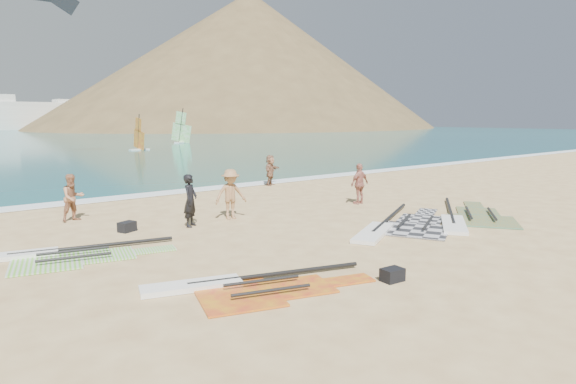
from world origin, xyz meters
TOP-DOWN VIEW (x-y plane):
  - ground at (0.00, 0.00)m, footprint 300.00×300.00m
  - surf_line at (0.00, 12.30)m, footprint 300.00×1.20m
  - headland_main at (85.00, 130.00)m, footprint 143.00×143.00m
  - headland_minor at (120.00, 140.00)m, footprint 70.00×70.00m
  - rig_grey at (2.84, 0.65)m, footprint 6.40×4.31m
  - rig_green at (-6.99, 4.01)m, footprint 5.21×2.64m
  - rig_orange at (5.84, -0.04)m, footprint 6.20×4.81m
  - rig_red at (-4.44, -0.98)m, footprint 4.96×2.77m
  - gear_bag_near at (-4.44, 5.76)m, footprint 0.61×0.53m
  - gear_bag_far at (-1.51, -2.64)m, footprint 0.52×0.39m
  - person_wetsuit at (-2.48, 5.15)m, footprint 0.77×0.75m
  - beachgoer_left at (-5.32, 8.54)m, footprint 0.94×0.80m
  - beachgoer_mid at (-0.77, 5.36)m, footprint 1.28×0.88m
  - beachgoer_back at (5.12, 4.57)m, footprint 1.04×0.48m
  - beachgoer_right at (5.55, 11.50)m, footprint 1.56×1.20m
  - windsurfer_centre at (10.72, 43.13)m, footprint 2.25×2.70m
  - windsurfer_right at (21.12, 53.82)m, footprint 2.73×2.86m

SIDE VIEW (x-z plane):
  - ground at x=0.00m, z-range 0.00..0.00m
  - surf_line at x=0.00m, z-range -0.02..0.02m
  - headland_main at x=85.00m, z-range -22.50..22.50m
  - headland_minor at x=120.00m, z-range -14.00..14.00m
  - rig_red at x=-4.44m, z-range -0.05..0.15m
  - rig_green at x=-6.99m, z-range -0.05..0.15m
  - rig_grey at x=2.84m, z-range -0.05..0.15m
  - rig_orange at x=5.84m, z-range -0.05..0.15m
  - gear_bag_far at x=-1.51m, z-range 0.00..0.30m
  - gear_bag_near at x=-4.44m, z-range 0.00..0.32m
  - beachgoer_right at x=5.55m, z-range 0.00..1.65m
  - beachgoer_left at x=-5.32m, z-range 0.00..1.68m
  - beachgoer_back at x=5.12m, z-range 0.00..1.73m
  - person_wetsuit at x=-2.48m, z-range 0.00..1.77m
  - beachgoer_mid at x=-0.77m, z-range 0.00..1.81m
  - windsurfer_centre at x=10.72m, z-range -0.81..3.22m
  - windsurfer_right at x=21.12m, z-range -1.09..3.90m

